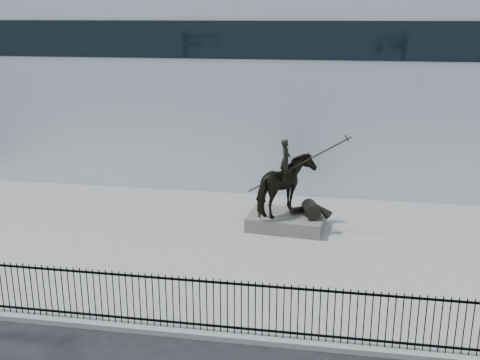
# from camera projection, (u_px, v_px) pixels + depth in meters

# --- Properties ---
(plaza) EXTENTS (30.00, 12.00, 0.15)m
(plaza) POSITION_uv_depth(u_px,v_px,m) (244.00, 247.00, 20.06)
(plaza) COLOR gray
(plaza) RESTS_ON ground
(building) EXTENTS (44.00, 14.00, 9.00)m
(building) POSITION_uv_depth(u_px,v_px,m) (282.00, 81.00, 31.09)
(building) COLOR silver
(building) RESTS_ON ground
(picket_fence) EXTENTS (22.10, 0.10, 1.50)m
(picket_fence) POSITION_uv_depth(u_px,v_px,m) (208.00, 304.00, 14.39)
(picket_fence) COLOR black
(picket_fence) RESTS_ON plaza
(statue_plinth) EXTENTS (3.03, 2.23, 0.53)m
(statue_plinth) POSITION_uv_depth(u_px,v_px,m) (286.00, 221.00, 21.58)
(statue_plinth) COLOR #5B5854
(statue_plinth) RESTS_ON plaza
(equestrian_statue) EXTENTS (3.63, 2.43, 3.09)m
(equestrian_statue) POSITION_uv_depth(u_px,v_px,m) (289.00, 187.00, 21.17)
(equestrian_statue) COLOR black
(equestrian_statue) RESTS_ON statue_plinth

